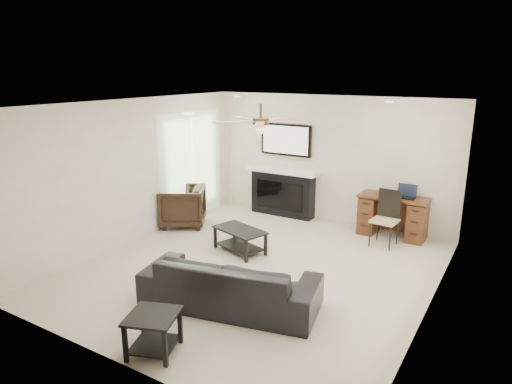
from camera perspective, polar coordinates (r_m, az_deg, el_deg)
room_shell at (r=6.58m, az=1.88°, el=3.80°), size 5.50×5.54×2.52m
sofa at (r=5.95m, az=-3.22°, el=-11.27°), size 2.39×1.34×0.66m
armchair at (r=9.01m, az=-9.20°, el=-1.76°), size 1.17×1.16×0.78m
coffee_table at (r=7.68m, az=-2.03°, el=-6.06°), size 1.01×0.74×0.40m
end_table_near at (r=5.25m, az=-12.69°, el=-16.87°), size 0.67×0.67×0.45m
end_table_left at (r=8.71m, az=-16.40°, el=-3.92°), size 0.52×0.52×0.45m
fireplace_unit at (r=9.40m, az=3.35°, el=2.68°), size 1.52×0.34×1.91m
desk at (r=8.69m, az=16.72°, el=-2.92°), size 1.22×0.56×0.76m
desk_chair at (r=8.15m, az=15.78°, el=-3.26°), size 0.45×0.47×0.97m
laptop at (r=8.49m, az=18.24°, el=0.03°), size 0.33×0.24×0.23m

